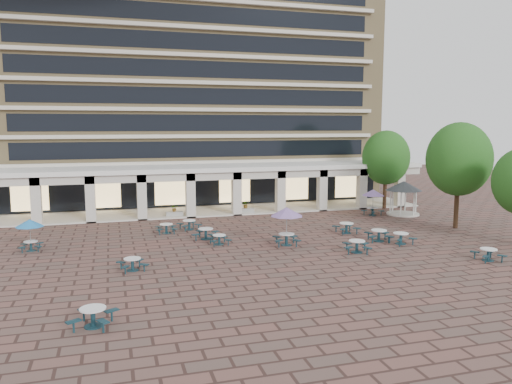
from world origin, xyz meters
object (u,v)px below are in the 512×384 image
picnic_table_0 (93,315)px  gazebo (404,190)px  picnic_table_2 (357,245)px  planter_left (174,212)px  picnic_table_1 (132,263)px  planter_right (246,208)px

picnic_table_0 → gazebo: gazebo is taller
picnic_table_2 → planter_left: bearing=142.5°
gazebo → picnic_table_0: bearing=-144.2°
picnic_table_0 → picnic_table_1: size_ratio=1.16×
picnic_table_0 → gazebo: 32.77m
picnic_table_2 → planter_right: size_ratio=1.42×
picnic_table_2 → gazebo: size_ratio=0.65×
picnic_table_2 → gazebo: 15.59m
picnic_table_2 → planter_left: planter_left is taller
gazebo → planter_left: 20.93m
picnic_table_2 → gazebo: (10.58, 11.30, 1.84)m
picnic_table_1 → planter_right: 19.43m
gazebo → picnic_table_2: bearing=-133.1°
picnic_table_2 → planter_right: planter_right is taller
picnic_table_1 → planter_left: (4.32, 16.06, 0.01)m
picnic_table_0 → picnic_table_1: 7.94m
picnic_table_1 → planter_right: size_ratio=1.21×
picnic_table_0 → picnic_table_2: picnic_table_0 is taller
picnic_table_1 → gazebo: gazebo is taller
picnic_table_0 → planter_right: bearing=77.9°
picnic_table_2 → planter_left: size_ratio=1.42×
picnic_table_0 → planter_left: (6.20, 23.77, -0.04)m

